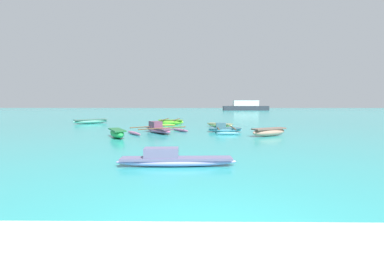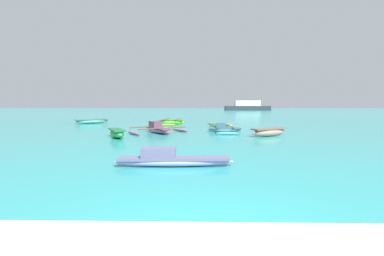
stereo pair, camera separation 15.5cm
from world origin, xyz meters
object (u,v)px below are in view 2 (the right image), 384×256
(moored_boat_3, at_px, (220,125))
(moored_boat_5, at_px, (224,129))
(moored_boat_4, at_px, (158,129))
(moored_boat_7, at_px, (117,133))
(moored_boat_1, at_px, (171,122))
(moored_boat_6, at_px, (171,160))
(moored_boat_0, at_px, (92,121))
(moored_boat_2, at_px, (269,132))
(distant_ferry, at_px, (247,106))

(moored_boat_3, relative_size, moored_boat_5, 0.66)
(moored_boat_4, distance_m, moored_boat_7, 3.25)
(moored_boat_1, distance_m, moored_boat_5, 7.98)
(moored_boat_3, height_order, moored_boat_6, moored_boat_6)
(moored_boat_0, distance_m, moored_boat_3, 13.19)
(moored_boat_0, bearing_deg, moored_boat_4, -86.60)
(moored_boat_0, relative_size, moored_boat_6, 0.81)
(moored_boat_2, bearing_deg, moored_boat_4, 138.10)
(distant_ferry, bearing_deg, moored_boat_2, -99.80)
(moored_boat_1, distance_m, moored_boat_4, 7.19)
(moored_boat_6, bearing_deg, moored_boat_2, 53.68)
(moored_boat_5, bearing_deg, moored_boat_2, -41.18)
(moored_boat_5, bearing_deg, moored_boat_1, 124.95)
(moored_boat_5, relative_size, distant_ferry, 0.26)
(moored_boat_2, bearing_deg, moored_boat_3, 82.42)
(moored_boat_6, xyz_separation_m, moored_boat_7, (-3.95, 6.97, 0.06))
(moored_boat_1, distance_m, moored_boat_2, 11.30)
(moored_boat_4, distance_m, moored_boat_5, 4.69)
(moored_boat_1, bearing_deg, distant_ferry, 78.54)
(moored_boat_4, height_order, moored_boat_5, moored_boat_4)
(moored_boat_4, height_order, distant_ferry, distant_ferry)
(moored_boat_0, distance_m, moored_boat_7, 12.25)
(moored_boat_0, xyz_separation_m, moored_boat_6, (9.88, -17.69, -0.04))
(moored_boat_3, distance_m, moored_boat_6, 14.44)
(moored_boat_4, bearing_deg, moored_boat_0, -170.47)
(moored_boat_0, xyz_separation_m, moored_boat_4, (7.99, -8.21, 0.01))
(moored_boat_0, distance_m, moored_boat_5, 14.77)
(moored_boat_2, distance_m, moored_boat_3, 6.85)
(moored_boat_2, distance_m, moored_boat_6, 9.38)
(moored_boat_6, height_order, distant_ferry, distant_ferry)
(moored_boat_4, xyz_separation_m, moored_boat_7, (-2.06, -2.51, 0.02))
(moored_boat_7, bearing_deg, moored_boat_2, 66.84)
(moored_boat_3, bearing_deg, moored_boat_5, -52.21)
(moored_boat_4, xyz_separation_m, distant_ferry, (17.90, 60.50, 0.95))
(moored_boat_0, bearing_deg, moored_boat_1, -47.91)
(moored_boat_6, bearing_deg, moored_boat_3, 76.54)
(moored_boat_3, relative_size, moored_boat_6, 0.60)
(moored_boat_0, bearing_deg, moored_boat_7, -101.87)
(moored_boat_3, bearing_deg, moored_boat_1, -170.31)
(moored_boat_2, height_order, moored_boat_5, moored_boat_5)
(moored_boat_3, bearing_deg, moored_boat_4, -96.50)
(moored_boat_4, relative_size, moored_boat_6, 1.10)
(moored_boat_6, bearing_deg, moored_boat_0, 117.03)
(moored_boat_1, height_order, moored_boat_6, moored_boat_6)
(moored_boat_6, bearing_deg, moored_boat_7, 117.41)
(moored_boat_3, distance_m, moored_boat_5, 4.12)
(moored_boat_3, xyz_separation_m, moored_boat_4, (-4.72, -4.69, 0.08))
(moored_boat_0, xyz_separation_m, distant_ferry, (25.89, 52.29, 0.96))
(moored_boat_1, height_order, moored_boat_7, moored_boat_1)
(moored_boat_1, bearing_deg, moored_boat_6, -77.32)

